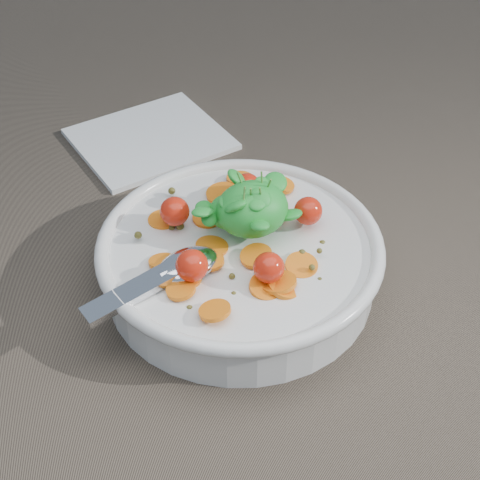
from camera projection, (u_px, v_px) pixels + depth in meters
name	position (u px, v px, depth m)	size (l,w,h in m)	color
ground	(223.00, 287.00, 0.66)	(6.00, 6.00, 0.00)	#685A4A
bowl	(240.00, 258.00, 0.64)	(0.27, 0.25, 0.11)	silver
napkin	(150.00, 139.00, 0.84)	(0.16, 0.14, 0.01)	white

